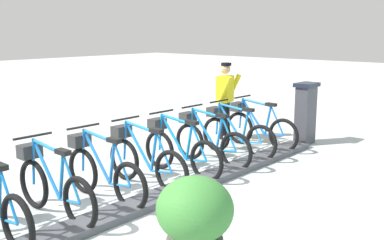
% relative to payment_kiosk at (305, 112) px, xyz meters
% --- Properties ---
extents(ground_plane, '(60.00, 60.00, 0.00)m').
position_rel_payment_kiosk_xyz_m(ground_plane, '(-0.05, 4.66, -0.67)').
color(ground_plane, '#B0B7B5').
extents(dock_rail_base, '(0.44, 8.69, 0.10)m').
position_rel_payment_kiosk_xyz_m(dock_rail_base, '(-0.05, 4.66, -0.62)').
color(dock_rail_base, '#47474C').
rests_on(dock_rail_base, ground).
extents(payment_kiosk, '(0.36, 0.52, 1.28)m').
position_rel_payment_kiosk_xyz_m(payment_kiosk, '(0.00, 0.00, 0.00)').
color(payment_kiosk, '#38383D').
rests_on(payment_kiosk, ground).
extents(bike_docked_0, '(1.72, 0.54, 1.02)m').
position_rel_payment_kiosk_xyz_m(bike_docked_0, '(0.57, 0.91, -0.24)').
color(bike_docked_0, black).
rests_on(bike_docked_0, ground).
extents(bike_docked_1, '(1.72, 0.54, 1.02)m').
position_rel_payment_kiosk_xyz_m(bike_docked_1, '(0.57, 1.70, -0.24)').
color(bike_docked_1, black).
rests_on(bike_docked_1, ground).
extents(bike_docked_2, '(1.72, 0.54, 1.02)m').
position_rel_payment_kiosk_xyz_m(bike_docked_2, '(0.57, 2.49, -0.24)').
color(bike_docked_2, black).
rests_on(bike_docked_2, ground).
extents(bike_docked_3, '(1.72, 0.54, 1.02)m').
position_rel_payment_kiosk_xyz_m(bike_docked_3, '(0.57, 3.28, -0.24)').
color(bike_docked_3, black).
rests_on(bike_docked_3, ground).
extents(bike_docked_4, '(1.72, 0.54, 1.02)m').
position_rel_payment_kiosk_xyz_m(bike_docked_4, '(0.57, 4.07, -0.24)').
color(bike_docked_4, black).
rests_on(bike_docked_4, ground).
extents(bike_docked_5, '(1.72, 0.54, 1.02)m').
position_rel_payment_kiosk_xyz_m(bike_docked_5, '(0.57, 4.86, -0.24)').
color(bike_docked_5, black).
rests_on(bike_docked_5, ground).
extents(bike_docked_6, '(1.72, 0.54, 1.02)m').
position_rel_payment_kiosk_xyz_m(bike_docked_6, '(0.57, 5.65, -0.24)').
color(bike_docked_6, black).
rests_on(bike_docked_6, ground).
extents(worker_near_rack, '(0.51, 0.68, 1.66)m').
position_rel_payment_kiosk_xyz_m(worker_near_rack, '(1.51, 0.76, 0.24)').
color(worker_near_rack, white).
rests_on(worker_near_rack, ground).
extents(planter_bush, '(0.76, 0.76, 0.97)m').
position_rel_payment_kiosk_xyz_m(planter_bush, '(-1.67, 5.49, -0.12)').
color(planter_bush, '#59544C').
rests_on(planter_bush, ground).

